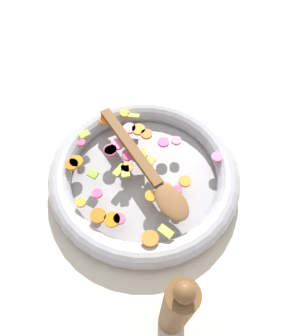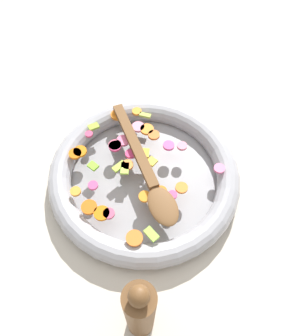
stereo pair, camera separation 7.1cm
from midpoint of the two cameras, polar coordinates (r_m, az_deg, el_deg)
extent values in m
plane|color=beige|center=(0.75, 2.69, -2.27)|extent=(4.00, 4.00, 0.00)
cylinder|color=gray|center=(0.74, 2.71, -2.04)|extent=(0.37, 0.37, 0.01)
torus|color=#9E9EA5|center=(0.73, 2.77, -1.28)|extent=(0.42, 0.42, 0.05)
cylinder|color=#D86114|center=(0.66, -6.30, -7.30)|extent=(0.04, 0.04, 0.01)
cylinder|color=orange|center=(0.79, -2.12, 9.06)|extent=(0.04, 0.04, 0.01)
cylinder|color=orange|center=(0.68, -8.95, -4.29)|extent=(0.03, 0.03, 0.01)
cylinder|color=orange|center=(0.67, 3.15, -5.24)|extent=(0.03, 0.03, 0.01)
cylinder|color=orange|center=(0.68, 5.95, -4.34)|extent=(0.03, 0.03, 0.01)
cylinder|color=orange|center=(0.69, 9.50, -3.65)|extent=(0.04, 0.04, 0.01)
cylinder|color=orange|center=(0.71, -0.05, 0.31)|extent=(0.04, 0.04, 0.01)
cylinder|color=orange|center=(0.63, 1.57, -12.39)|extent=(0.04, 0.04, 0.01)
cylinder|color=orange|center=(0.76, 4.40, 5.55)|extent=(0.04, 0.04, 0.01)
cylinder|color=orange|center=(0.73, -8.40, 2.67)|extent=(0.04, 0.04, 0.01)
cylinder|color=orange|center=(0.80, 1.29, 9.64)|extent=(0.03, 0.03, 0.01)
cylinder|color=orange|center=(0.73, -9.23, 2.26)|extent=(0.03, 0.03, 0.01)
cylinder|color=orange|center=(0.76, 3.17, 6.55)|extent=(0.04, 0.04, 0.01)
cylinder|color=orange|center=(0.65, -4.31, -8.11)|extent=(0.04, 0.04, 0.01)
cube|color=#AAD142|center=(0.70, -1.51, 0.05)|extent=(0.02, 0.03, 0.01)
cube|color=#96B737|center=(0.77, -6.20, 6.99)|extent=(0.02, 0.03, 0.01)
cube|color=#81C130|center=(0.71, -6.09, 0.13)|extent=(0.02, 0.02, 0.01)
cube|color=#AED74A|center=(0.70, -0.49, -0.32)|extent=(0.03, 0.03, 0.01)
cube|color=#98C945|center=(0.64, 4.52, -11.69)|extent=(0.03, 0.02, 0.01)
cube|color=#A0BA47|center=(0.79, 2.77, 8.99)|extent=(0.03, 0.02, 0.01)
cylinder|color=#DD386F|center=(0.73, -2.35, 3.60)|extent=(0.04, 0.04, 0.01)
cylinder|color=#E1648E|center=(0.74, -0.95, 4.58)|extent=(0.03, 0.03, 0.01)
cylinder|color=#D95270|center=(0.74, -2.37, 3.77)|extent=(0.04, 0.04, 0.01)
cylinder|color=#D04882|center=(0.68, -5.97, -3.29)|extent=(0.02, 0.02, 0.01)
cylinder|color=pink|center=(0.77, 1.60, 6.98)|extent=(0.03, 0.03, 0.01)
cylinder|color=#D34F72|center=(0.65, -3.06, -8.18)|extent=(0.03, 0.03, 0.01)
cylinder|color=#E1437B|center=(0.68, 8.16, -4.74)|extent=(0.03, 0.03, 0.01)
cylinder|color=#CE416C|center=(0.76, -6.95, 5.67)|extent=(0.02, 0.02, 0.01)
cylinder|color=pink|center=(0.73, 15.71, -0.30)|extent=(0.03, 0.03, 0.01)
cylinder|color=#DD4285|center=(0.74, 7.05, 3.70)|extent=(0.03, 0.03, 0.01)
cylinder|color=#CF346A|center=(0.72, 0.57, 2.39)|extent=(0.03, 0.03, 0.01)
cylinder|color=#E26C85|center=(0.74, 9.34, 3.60)|extent=(0.03, 0.03, 0.01)
cube|color=gold|center=(0.71, 4.20, 0.93)|extent=(0.02, 0.02, 0.01)
cube|color=gold|center=(0.72, 2.76, 2.41)|extent=(0.03, 0.03, 0.01)
cube|color=brown|center=(0.73, 1.10, 4.02)|extent=(0.23, 0.10, 0.01)
ellipsoid|color=brown|center=(0.65, 6.44, -6.87)|extent=(0.10, 0.08, 0.01)
cylinder|color=brown|center=(0.54, 3.36, -24.22)|extent=(0.05, 0.05, 0.22)
sphere|color=brown|center=(0.42, 4.24, -21.79)|extent=(0.03, 0.03, 0.03)
camera|label=1|loc=(0.04, -87.13, 4.48)|focal=35.00mm
camera|label=2|loc=(0.04, 92.87, -4.48)|focal=35.00mm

